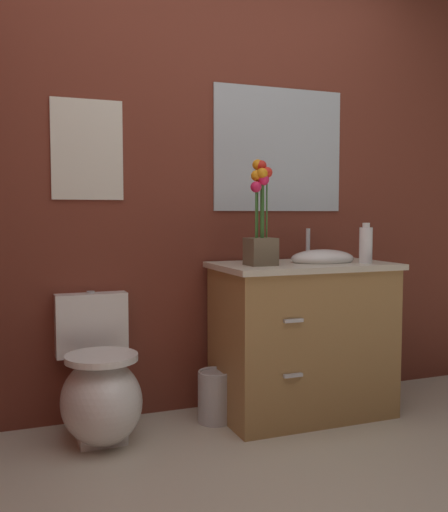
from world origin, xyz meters
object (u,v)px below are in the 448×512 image
vanity_cabinet (303,336)px  toilet (100,390)px  wall_poster (87,150)px  wall_mirror (279,150)px  flower_vase (261,227)px  trash_bin (215,396)px  soap_bottle (366,245)px

vanity_cabinet → toilet: bearing=178.6°
wall_poster → wall_mirror: 1.08m
toilet → flower_vase: flower_vase is taller
flower_vase → trash_bin: flower_vase is taller
toilet → wall_poster: (0.00, 0.27, 1.17)m
toilet → wall_poster: bearing=90.0°
trash_bin → soap_bottle: bearing=-12.7°
toilet → wall_mirror: wall_mirror is taller
vanity_cabinet → soap_bottle: 0.60m
toilet → trash_bin: 0.61m
flower_vase → soap_bottle: 0.59m
toilet → flower_vase: size_ratio=1.28×
vanity_cabinet → flower_vase: bearing=-170.9°
vanity_cabinet → wall_poster: wall_poster is taller
toilet → soap_bottle: (1.39, -0.16, 0.68)m
flower_vase → soap_bottle: bearing=-8.3°
wall_mirror → trash_bin: bearing=-153.2°
flower_vase → trash_bin: bearing=156.4°
flower_vase → wall_poster: 0.96m
wall_poster → trash_bin: bearing=-22.2°
flower_vase → wall_mirror: 0.61m
vanity_cabinet → flower_vase: (-0.27, -0.04, 0.59)m
wall_mirror → wall_poster: bearing=180.0°
vanity_cabinet → flower_vase: 0.66m
flower_vase → trash_bin: 0.91m
wall_mirror → soap_bottle: bearing=-54.0°
toilet → soap_bottle: bearing=-6.4°
soap_bottle → wall_mirror: 0.74m
vanity_cabinet → flower_vase: flower_vase is taller
vanity_cabinet → wall_mirror: 1.07m
trash_bin → wall_poster: size_ratio=0.54×
flower_vase → wall_mirror: bearing=51.3°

